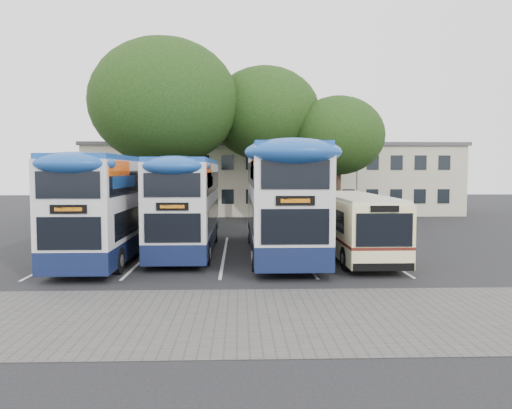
{
  "coord_description": "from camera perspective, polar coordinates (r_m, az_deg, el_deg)",
  "views": [
    {
      "loc": [
        -3.05,
        -17.98,
        3.91
      ],
      "look_at": [
        -2.28,
        5.0,
        2.3
      ],
      "focal_mm": 35.0,
      "sensor_mm": 36.0,
      "label": 1
    }
  ],
  "objects": [
    {
      "name": "ground",
      "position": [
        18.66,
        7.6,
        -8.14
      ],
      "size": [
        120.0,
        120.0,
        0.0
      ],
      "primitive_type": "plane",
      "color": "black",
      "rests_on": "ground"
    },
    {
      "name": "paving_strip",
      "position": [
        13.6,
        2.65,
        -12.7
      ],
      "size": [
        40.0,
        6.0,
        0.01
      ],
      "primitive_type": "cube",
      "color": "#595654",
      "rests_on": "ground"
    },
    {
      "name": "bay_lines",
      "position": [
        23.32,
        -3.64,
        -5.65
      ],
      "size": [
        14.12,
        11.0,
        0.01
      ],
      "color": "silver",
      "rests_on": "ground"
    },
    {
      "name": "depot_building",
      "position": [
        45.08,
        1.95,
        3.03
      ],
      "size": [
        32.4,
        8.4,
        6.2
      ],
      "color": "beige",
      "rests_on": "ground"
    },
    {
      "name": "lamp_post",
      "position": [
        39.04,
        11.53,
        5.64
      ],
      "size": [
        0.25,
        1.05,
        9.06
      ],
      "color": "gray",
      "rests_on": "ground"
    },
    {
      "name": "tree_left",
      "position": [
        35.32,
        -10.43,
        11.41
      ],
      "size": [
        10.18,
        10.18,
        12.85
      ],
      "color": "black",
      "rests_on": "ground"
    },
    {
      "name": "tree_mid",
      "position": [
        37.2,
        1.01,
        10.33
      ],
      "size": [
        8.07,
        8.07,
        11.46
      ],
      "color": "black",
      "rests_on": "ground"
    },
    {
      "name": "tree_right",
      "position": [
        36.38,
        9.36,
        7.76
      ],
      "size": [
        6.6,
        6.6,
        9.15
      ],
      "color": "black",
      "rests_on": "ground"
    },
    {
      "name": "bus_dd_left",
      "position": [
        22.96,
        -16.31,
        0.22
      ],
      "size": [
        2.6,
        10.74,
        4.47
      ],
      "color": "#10193D",
      "rests_on": "ground"
    },
    {
      "name": "bus_dd_mid",
      "position": [
        24.0,
        -7.86,
        0.4
      ],
      "size": [
        2.56,
        10.55,
        4.39
      ],
      "color": "#10193D",
      "rests_on": "ground"
    },
    {
      "name": "bus_dd_right",
      "position": [
        23.0,
        2.85,
        1.01
      ],
      "size": [
        2.87,
        11.81,
        4.92
      ],
      "color": "#10193D",
      "rests_on": "ground"
    },
    {
      "name": "bus_single",
      "position": [
        22.98,
        11.12,
        -1.91
      ],
      "size": [
        2.37,
        9.33,
        2.78
      ],
      "color": "#FFF5AA",
      "rests_on": "ground"
    }
  ]
}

